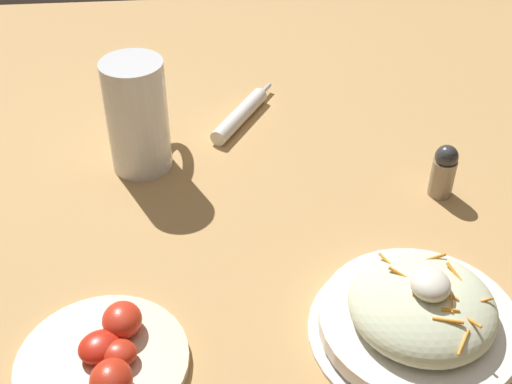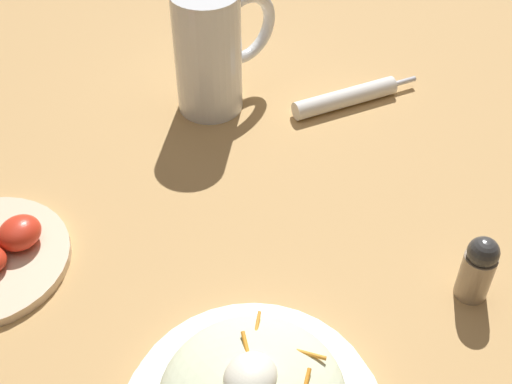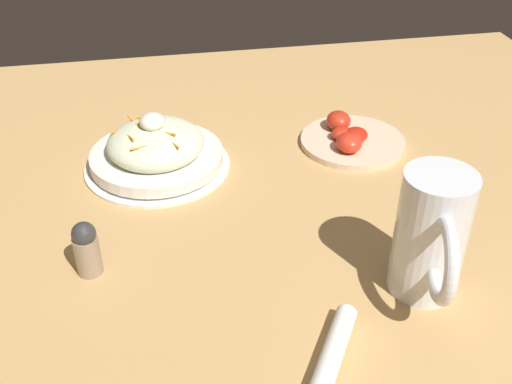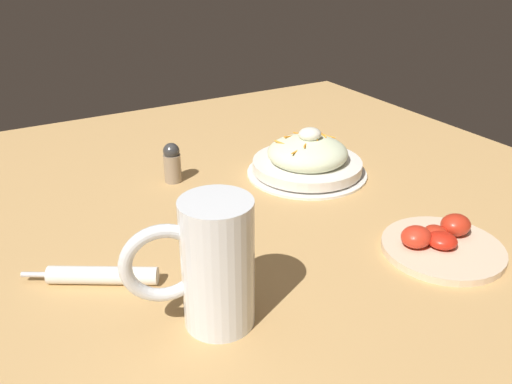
% 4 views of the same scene
% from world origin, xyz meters
% --- Properties ---
extents(ground_plane, '(1.43, 1.43, 0.00)m').
position_xyz_m(ground_plane, '(0.00, 0.00, 0.00)').
color(ground_plane, tan).
extents(salad_plate, '(0.23, 0.23, 0.09)m').
position_xyz_m(salad_plate, '(-0.24, -0.15, 0.03)').
color(salad_plate, white).
rests_on(salad_plate, ground_plane).
extents(beer_mug, '(0.15, 0.09, 0.16)m').
position_xyz_m(beer_mug, '(0.11, 0.16, 0.07)').
color(beer_mug, white).
rests_on(beer_mug, ground_plane).
extents(napkin_roll, '(0.17, 0.11, 0.02)m').
position_xyz_m(napkin_roll, '(0.21, 0.01, 0.01)').
color(napkin_roll, white).
rests_on(napkin_roll, ground_plane).
extents(tomato_plate, '(0.18, 0.18, 0.04)m').
position_xyz_m(tomato_plate, '(-0.25, 0.18, 0.01)').
color(tomato_plate, beige).
rests_on(tomato_plate, ground_plane).
extents(salt_shaker, '(0.03, 0.03, 0.08)m').
position_xyz_m(salt_shaker, '(-0.00, -0.25, 0.04)').
color(salt_shaker, gray).
rests_on(salt_shaker, ground_plane).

